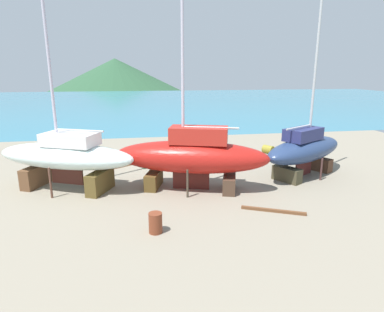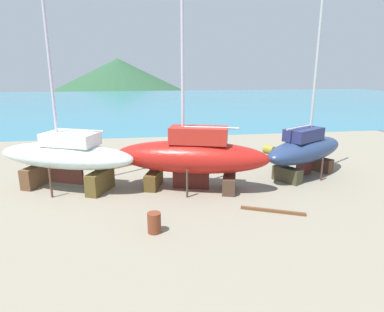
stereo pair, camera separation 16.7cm
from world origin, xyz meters
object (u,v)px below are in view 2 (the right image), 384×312
(sailboat_far_slipway, at_px, (191,155))
(sailboat_mid_port, at_px, (305,149))
(barrel_tipped_center, at_px, (105,154))
(worker, at_px, (144,157))
(barrel_blue_faded, at_px, (269,150))
(barrel_rust_mid, at_px, (216,154))
(barrel_by_slipway, at_px, (43,157))
(barrel_tipped_right, at_px, (154,223))
(sailboat_small_center, at_px, (66,156))

(sailboat_far_slipway, relative_size, sailboat_mid_port, 1.17)
(sailboat_far_slipway, distance_m, barrel_tipped_center, 10.37)
(worker, bearing_deg, barrel_blue_faded, -5.36)
(worker, xyz_separation_m, barrel_rust_mid, (5.61, 1.60, -0.41))
(worker, bearing_deg, sailboat_mid_port, -38.09)
(barrel_by_slipway, bearing_deg, sailboat_mid_port, -18.07)
(sailboat_far_slipway, height_order, worker, sailboat_far_slipway)
(barrel_blue_faded, height_order, barrel_tipped_right, barrel_tipped_right)
(worker, bearing_deg, sailboat_far_slipway, -80.47)
(sailboat_small_center, bearing_deg, barrel_tipped_right, 150.58)
(barrel_tipped_center, xyz_separation_m, barrel_by_slipway, (-4.43, -1.23, 0.19))
(worker, relative_size, barrel_tipped_right, 1.84)
(sailboat_mid_port, distance_m, barrel_tipped_center, 15.35)
(barrel_rust_mid, bearing_deg, barrel_blue_faded, 13.56)
(barrel_blue_faded, xyz_separation_m, barrel_tipped_right, (-10.18, -12.53, 0.11))
(barrel_tipped_center, xyz_separation_m, barrel_rust_mid, (8.74, -2.14, 0.19))
(sailboat_far_slipway, height_order, barrel_tipped_center, sailboat_far_slipway)
(barrel_tipped_center, bearing_deg, barrel_rust_mid, -13.74)
(sailboat_far_slipway, bearing_deg, barrel_tipped_center, -38.34)
(barrel_tipped_right, bearing_deg, sailboat_small_center, 127.08)
(barrel_by_slipway, xyz_separation_m, barrel_tipped_right, (7.82, -12.27, -0.01))
(worker, distance_m, barrel_rust_mid, 5.84)
(worker, relative_size, barrel_tipped_center, 2.03)
(worker, distance_m, barrel_by_slipway, 7.97)
(sailboat_far_slipway, relative_size, barrel_blue_faded, 17.29)
(sailboat_far_slipway, distance_m, sailboat_small_center, 7.29)
(barrel_tipped_center, height_order, barrel_blue_faded, barrel_blue_faded)
(barrel_tipped_right, bearing_deg, worker, 91.54)
(barrel_tipped_center, relative_size, barrel_blue_faded, 0.93)
(sailboat_mid_port, xyz_separation_m, barrel_by_slipway, (-17.95, 5.86, -1.35))
(sailboat_far_slipway, distance_m, barrel_tipped_right, 5.85)
(worker, bearing_deg, barrel_tipped_right, -108.64)
(sailboat_small_center, height_order, worker, sailboat_small_center)
(sailboat_small_center, relative_size, worker, 7.43)
(sailboat_mid_port, relative_size, barrel_tipped_right, 14.48)
(barrel_blue_faded, bearing_deg, barrel_by_slipway, -179.16)
(sailboat_small_center, distance_m, barrel_tipped_right, 8.08)
(sailboat_small_center, height_order, barrel_tipped_center, sailboat_small_center)
(sailboat_far_slipway, xyz_separation_m, sailboat_mid_port, (7.73, 1.32, -0.23))
(barrel_tipped_center, xyz_separation_m, barrel_blue_faded, (13.57, -0.97, 0.07))
(sailboat_mid_port, distance_m, barrel_rust_mid, 7.02)
(sailboat_small_center, relative_size, barrel_tipped_right, 13.68)
(sailboat_small_center, xyz_separation_m, barrel_by_slipway, (-3.04, 5.94, -1.54))
(barrel_rust_mid, xyz_separation_m, barrel_tipped_right, (-5.34, -11.37, -0.00))
(barrel_by_slipway, xyz_separation_m, barrel_rust_mid, (13.16, -0.90, -0.00))
(worker, bearing_deg, sailboat_small_center, -162.86)
(sailboat_far_slipway, distance_m, sailboat_mid_port, 7.84)
(barrel_blue_faded, bearing_deg, sailboat_far_slipway, -136.26)
(barrel_rust_mid, bearing_deg, barrel_by_slipway, 176.08)
(sailboat_small_center, distance_m, barrel_blue_faded, 16.28)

